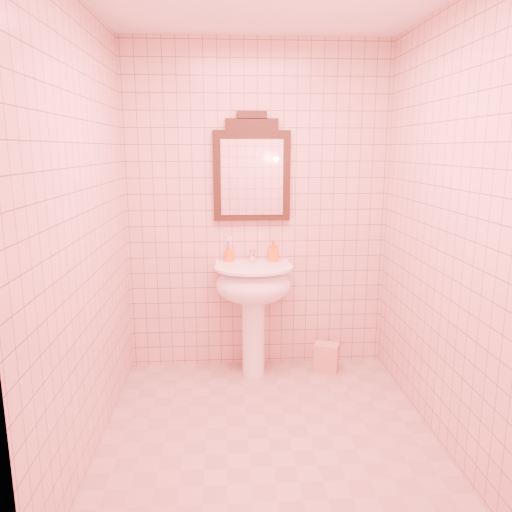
{
  "coord_description": "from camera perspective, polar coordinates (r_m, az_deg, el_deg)",
  "views": [
    {
      "loc": [
        -0.24,
        -2.69,
        1.71
      ],
      "look_at": [
        -0.04,
        0.55,
        1.01
      ],
      "focal_mm": 35.0,
      "sensor_mm": 36.0,
      "label": 1
    }
  ],
  "objects": [
    {
      "name": "back_wall",
      "position": [
        3.83,
        0.15,
        5.29
      ],
      "size": [
        2.0,
        0.02,
        2.5
      ],
      "primitive_type": "cube",
      "color": "#D39D93",
      "rests_on": "floor"
    },
    {
      "name": "mirror",
      "position": [
        3.78,
        -0.48,
        9.68
      ],
      "size": [
        0.58,
        0.06,
        0.8
      ],
      "color": "black",
      "rests_on": "back_wall"
    },
    {
      "name": "pedestal_sink",
      "position": [
        3.72,
        -0.3,
        -4.17
      ],
      "size": [
        0.58,
        0.58,
        0.86
      ],
      "color": "white",
      "rests_on": "floor"
    },
    {
      "name": "towel",
      "position": [
        4.02,
        8.05,
        -11.39
      ],
      "size": [
        0.21,
        0.18,
        0.22
      ],
      "primitive_type": "cube",
      "rotation": [
        0.0,
        0.0,
        -0.37
      ],
      "color": "tan",
      "rests_on": "floor"
    },
    {
      "name": "toothbrush_cup",
      "position": [
        3.81,
        -3.07,
        0.06
      ],
      "size": [
        0.07,
        0.07,
        0.17
      ],
      "rotation": [
        0.0,
        0.0,
        0.42
      ],
      "color": "#F25A14",
      "rests_on": "pedestal_sink"
    },
    {
      "name": "soap_dispenser",
      "position": [
        3.81,
        2.0,
        0.63
      ],
      "size": [
        0.08,
        0.08,
        0.17
      ],
      "primitive_type": "imported",
      "rotation": [
        0.0,
        0.0,
        -0.01
      ],
      "color": "#DA5F12",
      "rests_on": "pedestal_sink"
    },
    {
      "name": "faucet",
      "position": [
        3.79,
        -0.42,
        0.16
      ],
      "size": [
        0.04,
        0.16,
        0.11
      ],
      "color": "white",
      "rests_on": "pedestal_sink"
    },
    {
      "name": "floor",
      "position": [
        3.2,
        1.46,
        -20.12
      ],
      "size": [
        2.2,
        2.2,
        0.0
      ],
      "primitive_type": "plane",
      "color": "tan",
      "rests_on": "ground"
    }
  ]
}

